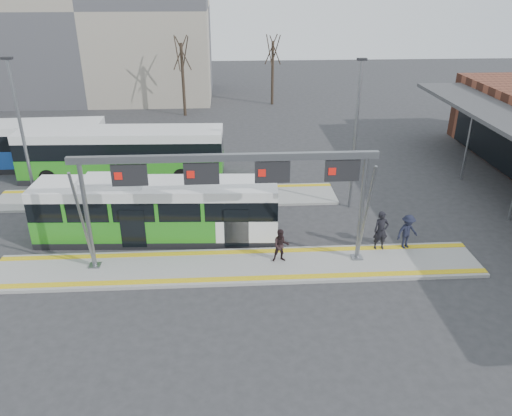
{
  "coord_description": "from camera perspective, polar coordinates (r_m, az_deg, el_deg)",
  "views": [
    {
      "loc": [
        -0.38,
        -19.4,
        12.11
      ],
      "look_at": [
        0.96,
        3.0,
        1.57
      ],
      "focal_mm": 35.0,
      "sensor_mm": 36.0,
      "label": 1
    }
  ],
  "objects": [
    {
      "name": "lamp_west",
      "position": [
        27.55,
        -25.0,
        6.9
      ],
      "size": [
        0.5,
        0.25,
        8.64
      ],
      "color": "slate",
      "rests_on": "ground"
    },
    {
      "name": "platform_second",
      "position": [
        30.14,
        -10.04,
        1.22
      ],
      "size": [
        20.0,
        3.0,
        0.15
      ],
      "primitive_type": "cube",
      "color": "gray",
      "rests_on": "ground"
    },
    {
      "name": "lamp_east",
      "position": [
        27.6,
        11.31,
        8.42
      ],
      "size": [
        0.5,
        0.25,
        8.28
      ],
      "color": "slate",
      "rests_on": "ground"
    },
    {
      "name": "hero_bus",
      "position": [
        25.16,
        -11.29,
        -0.33
      ],
      "size": [
        11.92,
        3.07,
        3.25
      ],
      "rotation": [
        0.0,
        0.0,
        -0.05
      ],
      "color": "black",
      "rests_on": "ground"
    },
    {
      "name": "passenger_c",
      "position": [
        24.79,
        16.91,
        -2.6
      ],
      "size": [
        1.27,
        0.98,
        1.73
      ],
      "primitive_type": "imported",
      "rotation": [
        0.0,
        0.0,
        0.34
      ],
      "color": "black",
      "rests_on": "platform_main"
    },
    {
      "name": "tree_mid",
      "position": [
        51.38,
        1.94,
        17.58
      ],
      "size": [
        1.4,
        1.4,
        7.04
      ],
      "color": "#382B21",
      "rests_on": "ground"
    },
    {
      "name": "bg_bus_green",
      "position": [
        33.43,
        -15.0,
        5.96
      ],
      "size": [
        12.97,
        3.18,
        3.22
      ],
      "rotation": [
        0.0,
        0.0,
        -0.03
      ],
      "color": "black",
      "rests_on": "ground"
    },
    {
      "name": "apartment_block",
      "position": [
        57.12,
        -18.5,
        21.08
      ],
      "size": [
        24.5,
        12.5,
        18.4
      ],
      "color": "#9F9584",
      "rests_on": "ground"
    },
    {
      "name": "tactile_second",
      "position": [
        31.16,
        -9.84,
        2.22
      ],
      "size": [
        20.0,
        0.35,
        0.02
      ],
      "color": "yellow",
      "rests_on": "platform_second"
    },
    {
      "name": "bg_bus_blue",
      "position": [
        37.8,
        -26.04,
        6.37
      ],
      "size": [
        12.12,
        2.99,
        3.15
      ],
      "rotation": [
        0.0,
        0.0,
        0.03
      ],
      "color": "black",
      "rests_on": "ground"
    },
    {
      "name": "tactile_main",
      "position": [
        22.78,
        -1.98,
        -6.48
      ],
      "size": [
        22.0,
        2.65,
        0.02
      ],
      "color": "yellow",
      "rests_on": "platform_main"
    },
    {
      "name": "platform_main",
      "position": [
        22.83,
        -1.98,
        -6.67
      ],
      "size": [
        22.0,
        3.0,
        0.15
      ],
      "primitive_type": "cube",
      "color": "gray",
      "rests_on": "ground"
    },
    {
      "name": "passenger_b",
      "position": [
        22.71,
        2.88,
        -4.32
      ],
      "size": [
        0.8,
        0.64,
        1.59
      ],
      "primitive_type": "imported",
      "rotation": [
        0.0,
        0.0,
        0.05
      ],
      "color": "black",
      "rests_on": "platform_main"
    },
    {
      "name": "tree_left",
      "position": [
        47.34,
        -8.52,
        17.06
      ],
      "size": [
        1.4,
        1.4,
        7.44
      ],
      "color": "#382B21",
      "rests_on": "ground"
    },
    {
      "name": "passenger_a",
      "position": [
        24.33,
        14.1,
        -2.52
      ],
      "size": [
        0.71,
        0.47,
        1.93
      ],
      "primitive_type": "imported",
      "rotation": [
        0.0,
        0.0,
        0.02
      ],
      "color": "black",
      "rests_on": "platform_main"
    },
    {
      "name": "ground",
      "position": [
        22.87,
        -1.97,
        -6.83
      ],
      "size": [
        120.0,
        120.0,
        0.0
      ],
      "primitive_type": "plane",
      "color": "#2D2D30",
      "rests_on": "ground"
    },
    {
      "name": "gantry",
      "position": [
        21.14,
        -3.11,
        3.45
      ],
      "size": [
        13.0,
        1.68,
        5.2
      ],
      "color": "slate",
      "rests_on": "platform_main"
    }
  ]
}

